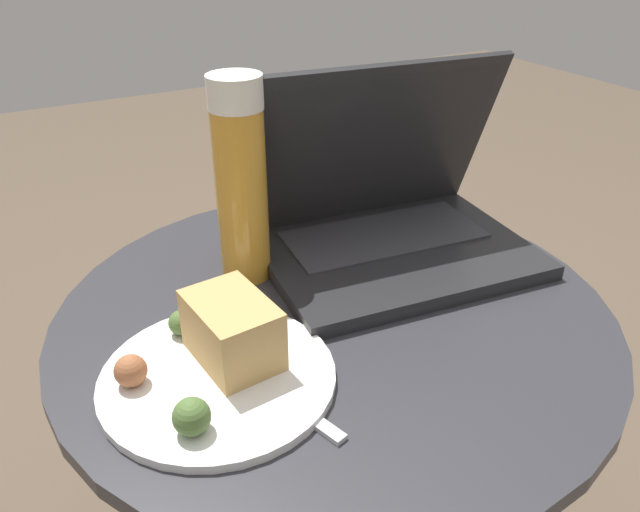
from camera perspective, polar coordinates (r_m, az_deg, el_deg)
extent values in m
cylinder|color=#515156|center=(0.87, 1.08, -19.87)|extent=(0.06, 0.06, 0.51)
cylinder|color=#2D2D33|center=(0.69, 1.29, -5.35)|extent=(0.60, 0.60, 0.02)
cube|color=#232326|center=(0.77, 7.00, 0.16)|extent=(0.34, 0.26, 0.02)
cube|color=#333338|center=(0.79, 5.86, 1.95)|extent=(0.26, 0.14, 0.00)
cube|color=#232326|center=(0.78, 4.90, 10.05)|extent=(0.32, 0.12, 0.22)
cube|color=silver|center=(0.78, 4.99, 9.91)|extent=(0.30, 0.11, 0.19)
cylinder|color=gold|center=(0.70, -7.15, 5.36)|extent=(0.06, 0.06, 0.20)
cylinder|color=white|center=(0.66, -7.80, 14.65)|extent=(0.06, 0.06, 0.04)
cylinder|color=white|center=(0.59, -9.30, -10.90)|extent=(0.22, 0.22, 0.01)
cube|color=tan|center=(0.59, -8.04, -6.72)|extent=(0.07, 0.10, 0.06)
sphere|color=#9E5B38|center=(0.59, -16.93, -10.00)|extent=(0.03, 0.03, 0.03)
sphere|color=#4C6B33|center=(0.53, -11.66, -14.19)|extent=(0.03, 0.03, 0.03)
sphere|color=#4C6B33|center=(0.64, -12.57, -5.97)|extent=(0.03, 0.03, 0.03)
cube|color=silver|center=(0.56, -2.33, -13.60)|extent=(0.04, 0.11, 0.00)
cube|color=silver|center=(0.61, -7.71, -9.81)|extent=(0.04, 0.05, 0.00)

